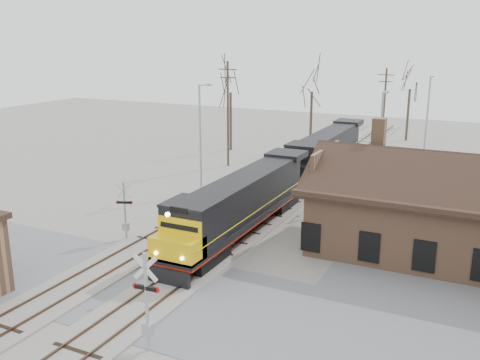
{
  "coord_description": "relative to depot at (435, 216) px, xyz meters",
  "views": [
    {
      "loc": [
        14.87,
        -20.81,
        12.85
      ],
      "look_at": [
        0.29,
        9.0,
        3.99
      ],
      "focal_mm": 40.0,
      "sensor_mm": 36.0,
      "label": 1
    }
  ],
  "objects": [
    {
      "name": "streetlight_a",
      "position": [
        -19.52,
        5.52,
        2.71
      ],
      "size": [
        0.25,
        2.04,
        9.16
      ],
      "color": "#A5A8AD",
      "rests_on": "ground"
    },
    {
      "name": "tree_b",
      "position": [
        -17.28,
        27.58,
        5.42
      ],
      "size": [
        4.48,
        4.48,
        10.99
      ],
      "color": "#382D23",
      "rests_on": "ground"
    },
    {
      "name": "tree_a",
      "position": [
        -25.39,
        22.48,
        5.44
      ],
      "size": [
        4.5,
        4.5,
        11.01
      ],
      "color": "#382D23",
      "rests_on": "ground"
    },
    {
      "name": "depot",
      "position": [
        0.0,
        0.0,
        0.0
      ],
      "size": [
        15.2,
        9.31,
        7.9
      ],
      "color": "#966B4E",
      "rests_on": "ground"
    },
    {
      "name": "tree_c",
      "position": [
        -7.77,
        37.89,
        5.23
      ],
      "size": [
        4.38,
        4.38,
        10.73
      ],
      "color": "#382D23",
      "rests_on": "ground"
    },
    {
      "name": "streetlight_c",
      "position": [
        -3.63,
        22.92,
        2.77
      ],
      "size": [
        0.25,
        2.04,
        9.27
      ],
      "color": "#A5A8AD",
      "rests_on": "ground"
    },
    {
      "name": "locomotive_lead",
      "position": [
        -11.99,
        -2.38,
        -0.26
      ],
      "size": [
        2.76,
        18.47,
        4.1
      ],
      "color": "black",
      "rests_on": "ground"
    },
    {
      "name": "crossbuck_far",
      "position": [
        -18.36,
        -6.44,
        -0.57
      ],
      "size": [
        1.06,
        0.48,
        3.9
      ],
      "rotation": [
        0.0,
        0.0,
        3.52
      ],
      "color": "#A5A8AD",
      "rests_on": "ground"
    },
    {
      "name": "utility_pole_b",
      "position": [
        -9.95,
        33.39,
        2.48
      ],
      "size": [
        2.0,
        0.24,
        9.34
      ],
      "color": "#382D23",
      "rests_on": "ground"
    },
    {
      "name": "streetlight_b",
      "position": [
        -5.53,
        10.02,
        2.52
      ],
      "size": [
        0.25,
        2.04,
        8.79
      ],
      "color": "#A5A8AD",
      "rests_on": "ground"
    },
    {
      "name": "track_main",
      "position": [
        -11.99,
        3.0,
        -2.34
      ],
      "size": [
        3.4,
        90.0,
        0.24
      ],
      "color": "#A09B91",
      "rests_on": "ground"
    },
    {
      "name": "locomotive_trailing",
      "position": [
        -11.99,
        16.36,
        -0.26
      ],
      "size": [
        2.76,
        18.47,
        3.88
      ],
      "color": "black",
      "rests_on": "ground"
    },
    {
      "name": "crossbuck_near",
      "position": [
        -9.42,
        -16.47,
        -0.35
      ],
      "size": [
        1.27,
        0.33,
        4.44
      ],
      "rotation": [
        0.0,
        0.0,
        0.08
      ],
      "color": "#A5A8AD",
      "rests_on": "ground"
    },
    {
      "name": "ground",
      "position": [
        -11.99,
        -12.0,
        -2.41
      ],
      "size": [
        140.0,
        140.0,
        0.0
      ],
      "primitive_type": "plane",
      "color": "#A09B91",
      "rests_on": "ground"
    },
    {
      "name": "track_siding",
      "position": [
        -16.49,
        3.0,
        -2.34
      ],
      "size": [
        3.4,
        90.0,
        0.24
      ],
      "color": "#A09B91",
      "rests_on": "ground"
    },
    {
      "name": "road",
      "position": [
        -11.99,
        -12.0,
        -2.39
      ],
      "size": [
        60.0,
        9.0,
        0.03
      ],
      "primitive_type": "cube",
      "color": "slate",
      "rests_on": "ground"
    },
    {
      "name": "utility_pole_a",
      "position": [
        -21.94,
        15.14,
        3.13
      ],
      "size": [
        2.0,
        0.24,
        10.62
      ],
      "color": "#382D23",
      "rests_on": "ground"
    }
  ]
}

